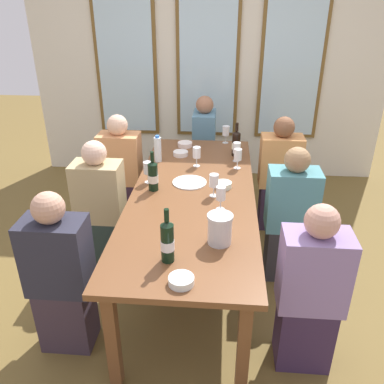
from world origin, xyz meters
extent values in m
plane|color=brown|center=(0.00, 0.00, 0.00)|extent=(12.00, 12.00, 0.00)
cube|color=silver|center=(0.00, 2.11, 1.45)|extent=(4.12, 0.06, 2.90)
cube|color=brown|center=(-0.95, 2.06, 1.45)|extent=(0.72, 0.03, 1.88)
cube|color=silver|center=(-0.95, 2.05, 1.45)|extent=(0.64, 0.01, 1.80)
cube|color=brown|center=(0.00, 2.06, 1.45)|extent=(0.72, 0.03, 1.88)
cube|color=silver|center=(0.00, 2.05, 1.45)|extent=(0.64, 0.01, 1.80)
cube|color=brown|center=(0.95, 2.06, 1.45)|extent=(0.72, 0.03, 1.88)
cube|color=silver|center=(0.95, 2.05, 1.45)|extent=(0.64, 0.01, 1.80)
cube|color=brown|center=(0.00, 0.00, 0.72)|extent=(0.92, 2.38, 0.04)
cube|color=brown|center=(-0.37, -1.09, 0.35)|extent=(0.07, 0.07, 0.70)
cube|color=brown|center=(0.37, -1.09, 0.35)|extent=(0.07, 0.07, 0.70)
cube|color=brown|center=(-0.37, 1.09, 0.35)|extent=(0.07, 0.07, 0.70)
cube|color=brown|center=(0.37, 1.09, 0.35)|extent=(0.07, 0.07, 0.70)
cylinder|color=white|center=(-0.04, 0.16, 0.74)|extent=(0.27, 0.27, 0.01)
cylinder|color=silver|center=(0.21, -0.66, 0.82)|extent=(0.14, 0.14, 0.17)
cylinder|color=silver|center=(0.21, -0.66, 0.92)|extent=(0.16, 0.16, 0.02)
cylinder|color=black|center=(0.33, 0.79, 0.85)|extent=(0.07, 0.07, 0.21)
cone|color=black|center=(0.33, 0.79, 0.96)|extent=(0.07, 0.07, 0.02)
cylinder|color=black|center=(0.33, 0.79, 1.01)|extent=(0.03, 0.03, 0.08)
cylinder|color=white|center=(0.33, 0.79, 0.83)|extent=(0.08, 0.08, 0.06)
cylinder|color=black|center=(-0.30, 0.02, 0.85)|extent=(0.07, 0.07, 0.21)
cone|color=black|center=(-0.30, 0.02, 0.96)|extent=(0.07, 0.07, 0.02)
cylinder|color=black|center=(-0.30, 0.02, 1.01)|extent=(0.03, 0.03, 0.08)
cylinder|color=silver|center=(-0.30, 0.02, 0.83)|extent=(0.08, 0.08, 0.06)
cylinder|color=black|center=(-0.07, -0.86, 0.86)|extent=(0.08, 0.07, 0.23)
cone|color=black|center=(-0.07, -0.86, 0.98)|extent=(0.08, 0.07, 0.02)
cylinder|color=black|center=(-0.07, -0.86, 1.03)|extent=(0.03, 0.03, 0.08)
cylinder|color=silver|center=(-0.07, -0.86, 0.84)|extent=(0.08, 0.08, 0.06)
cylinder|color=white|center=(0.23, 0.10, 0.76)|extent=(0.13, 0.13, 0.05)
cylinder|color=white|center=(-0.18, 0.75, 0.76)|extent=(0.14, 0.14, 0.04)
cylinder|color=white|center=(0.02, -1.06, 0.76)|extent=(0.14, 0.14, 0.04)
cylinder|color=white|center=(-0.16, 0.99, 0.76)|extent=(0.14, 0.14, 0.04)
cylinder|color=white|center=(-0.36, 0.59, 0.85)|extent=(0.06, 0.06, 0.22)
cylinder|color=blue|center=(-0.36, 0.59, 0.97)|extent=(0.04, 0.04, 0.02)
cylinder|color=white|center=(0.21, -0.25, 0.74)|extent=(0.06, 0.06, 0.00)
cylinder|color=white|center=(0.21, -0.25, 0.78)|extent=(0.01, 0.01, 0.07)
cylinder|color=white|center=(0.21, -0.25, 0.87)|extent=(0.07, 0.07, 0.09)
cylinder|color=beige|center=(0.21, -0.25, 0.83)|extent=(0.06, 0.06, 0.02)
cylinder|color=white|center=(-0.01, 0.51, 0.74)|extent=(0.06, 0.06, 0.00)
cylinder|color=white|center=(-0.01, 0.51, 0.78)|extent=(0.01, 0.01, 0.07)
cylinder|color=white|center=(-0.01, 0.51, 0.87)|extent=(0.07, 0.07, 0.09)
cylinder|color=white|center=(-0.37, 0.15, 0.74)|extent=(0.06, 0.06, 0.00)
cylinder|color=white|center=(-0.37, 0.15, 0.78)|extent=(0.01, 0.01, 0.07)
cylinder|color=white|center=(-0.37, 0.15, 0.87)|extent=(0.07, 0.07, 0.09)
cylinder|color=white|center=(0.16, -0.05, 0.74)|extent=(0.06, 0.06, 0.00)
cylinder|color=white|center=(0.16, -0.05, 0.78)|extent=(0.01, 0.01, 0.07)
cylinder|color=white|center=(0.16, -0.05, 0.87)|extent=(0.07, 0.07, 0.09)
cylinder|color=beige|center=(0.16, -0.05, 0.84)|extent=(0.06, 0.06, 0.03)
cylinder|color=white|center=(0.33, 0.65, 0.74)|extent=(0.06, 0.06, 0.00)
cylinder|color=white|center=(0.33, 0.65, 0.78)|extent=(0.01, 0.01, 0.07)
cylinder|color=white|center=(0.33, 0.65, 0.87)|extent=(0.07, 0.07, 0.09)
cylinder|color=maroon|center=(0.33, 0.65, 0.84)|extent=(0.06, 0.06, 0.03)
cylinder|color=white|center=(0.34, 0.49, 0.74)|extent=(0.06, 0.06, 0.00)
cylinder|color=white|center=(0.34, 0.49, 0.78)|extent=(0.01, 0.01, 0.07)
cylinder|color=white|center=(0.34, 0.49, 0.87)|extent=(0.07, 0.07, 0.09)
cylinder|color=white|center=(0.23, 1.13, 0.74)|extent=(0.06, 0.06, 0.00)
cylinder|color=white|center=(0.23, 1.13, 0.78)|extent=(0.01, 0.01, 0.07)
cylinder|color=white|center=(0.23, 1.13, 0.87)|extent=(0.07, 0.07, 0.09)
cube|color=#362234|center=(-0.75, 0.75, 0.23)|extent=(0.32, 0.24, 0.45)
cube|color=tan|center=(-0.75, 0.75, 0.69)|extent=(0.38, 0.24, 0.48)
sphere|color=beige|center=(-0.75, 0.75, 1.02)|extent=(0.19, 0.19, 0.19)
cube|color=#322238|center=(0.75, 0.81, 0.23)|extent=(0.32, 0.24, 0.45)
cube|color=#DE9352|center=(0.75, 0.81, 0.69)|extent=(0.38, 0.24, 0.48)
sphere|color=brown|center=(0.75, 0.81, 1.02)|extent=(0.19, 0.19, 0.19)
cube|color=#283834|center=(-0.75, 0.05, 0.23)|extent=(0.32, 0.24, 0.45)
cube|color=tan|center=(-0.75, 0.05, 0.69)|extent=(0.38, 0.24, 0.48)
sphere|color=beige|center=(-0.75, 0.05, 1.02)|extent=(0.19, 0.19, 0.19)
cube|color=#2A2A2C|center=(0.75, 0.03, 0.23)|extent=(0.32, 0.24, 0.45)
cube|color=teal|center=(0.75, 0.03, 0.69)|extent=(0.38, 0.24, 0.48)
sphere|color=#9B754F|center=(0.75, 0.03, 1.02)|extent=(0.19, 0.19, 0.19)
cube|color=#392C38|center=(-0.75, -0.81, 0.23)|extent=(0.32, 0.24, 0.45)
cube|color=#282837|center=(-0.75, -0.81, 0.69)|extent=(0.38, 0.24, 0.48)
sphere|color=tan|center=(-0.75, -0.81, 1.02)|extent=(0.19, 0.19, 0.19)
cube|color=#362443|center=(0.75, -0.83, 0.23)|extent=(0.32, 0.24, 0.45)
cube|color=#8C73AD|center=(0.75, -0.83, 0.69)|extent=(0.38, 0.24, 0.48)
sphere|color=tan|center=(0.75, -0.83, 1.02)|extent=(0.19, 0.19, 0.19)
cube|color=#253A3F|center=(0.00, 1.54, 0.23)|extent=(0.24, 0.32, 0.45)
cube|color=teal|center=(0.00, 1.54, 0.69)|extent=(0.24, 0.38, 0.48)
sphere|color=#9F694C|center=(0.00, 1.54, 1.02)|extent=(0.19, 0.19, 0.19)
camera|label=1|loc=(0.22, -2.70, 2.10)|focal=37.51mm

